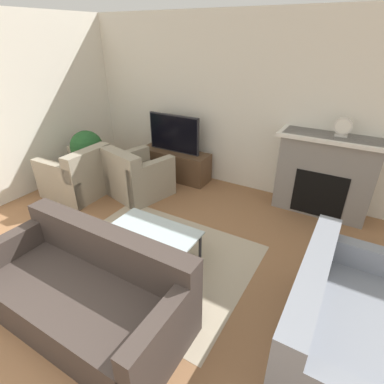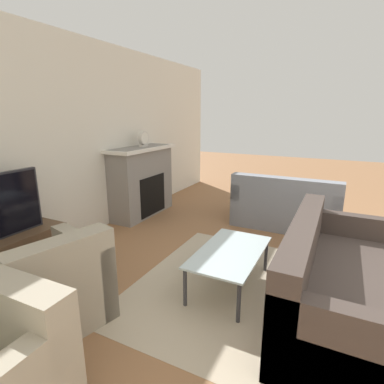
% 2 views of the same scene
% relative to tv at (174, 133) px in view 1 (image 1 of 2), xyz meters
% --- Properties ---
extents(wall_back, '(8.55, 0.06, 2.70)m').
position_rel_tv_xyz_m(wall_back, '(1.01, 0.33, 0.52)').
color(wall_back, silver).
rests_on(wall_back, ground_plane).
extents(area_rug, '(2.24, 1.78, 0.00)m').
position_rel_tv_xyz_m(area_rug, '(1.03, -2.03, -0.83)').
color(area_rug, '#B7A88E').
rests_on(area_rug, ground_plane).
extents(fireplace, '(1.38, 0.49, 1.17)m').
position_rel_tv_xyz_m(fireplace, '(2.50, 0.08, -0.22)').
color(fireplace, gray).
rests_on(fireplace, ground_plane).
extents(tv_stand, '(1.30, 0.43, 0.51)m').
position_rel_tv_xyz_m(tv_stand, '(0.00, 0.00, -0.58)').
color(tv_stand, brown).
rests_on(tv_stand, ground_plane).
extents(tv, '(0.98, 0.06, 0.65)m').
position_rel_tv_xyz_m(tv, '(0.00, 0.00, 0.00)').
color(tv, '#232328').
rests_on(tv, tv_stand).
extents(couch_sectional, '(1.94, 0.90, 0.82)m').
position_rel_tv_xyz_m(couch_sectional, '(1.02, -3.00, -0.55)').
color(couch_sectional, '#3D332D').
rests_on(couch_sectional, ground_plane).
extents(couch_loveseat, '(0.96, 1.56, 0.82)m').
position_rel_tv_xyz_m(couch_loveseat, '(3.09, -2.23, -0.55)').
color(couch_loveseat, gray).
rests_on(couch_loveseat, ground_plane).
extents(armchair_by_window, '(0.90, 0.85, 0.82)m').
position_rel_tv_xyz_m(armchair_by_window, '(-1.01, -1.35, -0.54)').
color(armchair_by_window, '#9E937F').
rests_on(armchair_by_window, ground_plane).
extents(armchair_accent, '(0.97, 1.01, 0.82)m').
position_rel_tv_xyz_m(armchair_accent, '(-0.13, -0.88, -0.53)').
color(armchair_accent, '#9E937F').
rests_on(armchair_accent, ground_plane).
extents(coffee_table, '(1.04, 0.58, 0.39)m').
position_rel_tv_xyz_m(coffee_table, '(1.03, -2.03, -0.48)').
color(coffee_table, '#333338').
rests_on(coffee_table, ground_plane).
extents(potted_plant, '(0.55, 0.55, 0.92)m').
position_rel_tv_xyz_m(potted_plant, '(-1.21, -0.90, -0.26)').
color(potted_plant, '#47474C').
rests_on(potted_plant, ground_plane).
extents(mantel_clock, '(0.22, 0.07, 0.25)m').
position_rel_tv_xyz_m(mantel_clock, '(2.59, 0.08, 0.47)').
color(mantel_clock, beige).
rests_on(mantel_clock, fireplace).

